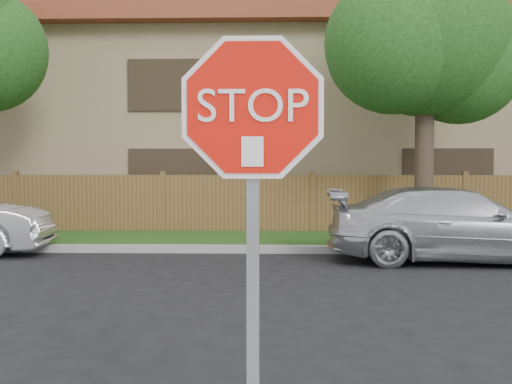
{
  "coord_description": "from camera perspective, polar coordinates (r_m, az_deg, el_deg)",
  "views": [
    {
      "loc": [
        -1.06,
        -4.51,
        1.86
      ],
      "look_at": [
        -1.16,
        -0.9,
        1.7
      ],
      "focal_mm": 42.0,
      "sensor_mm": 36.0,
      "label": 1
    }
  ],
  "objects": [
    {
      "name": "stop_sign",
      "position": [
        3.03,
        -0.32,
        1.95
      ],
      "size": [
        1.01,
        0.13,
        2.55
      ],
      "color": "gray",
      "rests_on": "sidewalk_near"
    },
    {
      "name": "apartment_building",
      "position": [
        21.6,
        4.48,
        6.99
      ],
      "size": [
        35.2,
        9.2,
        7.2
      ],
      "color": "#9C8B61",
      "rests_on": "ground"
    },
    {
      "name": "far_curb",
      "position": [
        12.83,
        6.38,
        -5.45
      ],
      "size": [
        70.0,
        0.3,
        0.15
      ],
      "primitive_type": "cube",
      "color": "gray",
      "rests_on": "ground"
    },
    {
      "name": "fence",
      "position": [
        15.98,
        5.44,
        -1.25
      ],
      "size": [
        70.0,
        0.12,
        1.6
      ],
      "primitive_type": "cube",
      "color": "brown",
      "rests_on": "ground"
    },
    {
      "name": "tree_mid",
      "position": [
        14.83,
        16.06,
        14.19
      ],
      "size": [
        4.8,
        3.9,
        7.35
      ],
      "color": "#382B21",
      "rests_on": "ground"
    },
    {
      "name": "sedan_right",
      "position": [
        12.16,
        18.59,
        -2.96
      ],
      "size": [
        5.05,
        2.27,
        1.44
      ],
      "primitive_type": "imported",
      "rotation": [
        0.0,
        0.0,
        1.52
      ],
      "color": "#BABBC2",
      "rests_on": "ground"
    },
    {
      "name": "grass_strip",
      "position": [
        14.46,
        5.84,
        -4.6
      ],
      "size": [
        70.0,
        3.0,
        0.12
      ],
      "primitive_type": "cube",
      "color": "#1E4714",
      "rests_on": "ground"
    }
  ]
}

